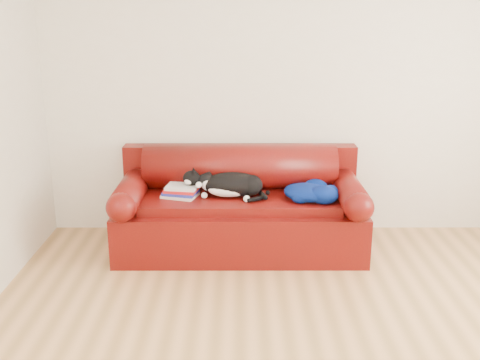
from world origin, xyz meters
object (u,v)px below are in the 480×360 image
object	(u,v)px
cat	(231,185)
blanket	(310,191)
book_stack	(181,191)
sofa_base	(240,223)

from	to	relation	value
cat	blanket	distance (m)	0.66
book_stack	blanket	world-z (taller)	blanket
book_stack	cat	world-z (taller)	cat
book_stack	cat	distance (m)	0.43
blanket	sofa_base	bearing A→B (deg)	169.60
cat	blanket	xyz separation A→B (m)	(0.66, -0.07, -0.03)
book_stack	blanket	xyz separation A→B (m)	(1.08, -0.06, 0.02)
sofa_base	cat	distance (m)	0.37
sofa_base	blanket	distance (m)	0.68
blanket	cat	bearing A→B (deg)	173.99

